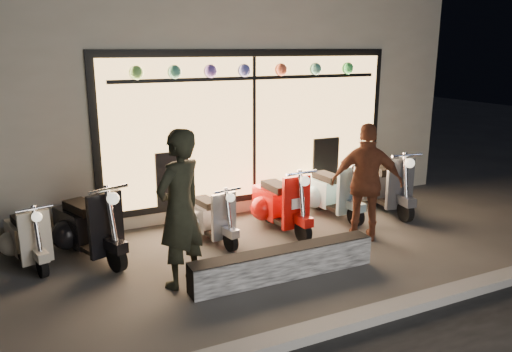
{
  "coord_description": "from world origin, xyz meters",
  "views": [
    {
      "loc": [
        -2.9,
        -5.87,
        2.91
      ],
      "look_at": [
        0.2,
        0.6,
        1.05
      ],
      "focal_mm": 35.0,
      "sensor_mm": 36.0,
      "label": 1
    }
  ],
  "objects_px": {
    "scooter_red": "(278,202)",
    "man": "(180,209)",
    "scooter_silver": "(208,216)",
    "woman": "(367,183)",
    "graffiti_barrier": "(284,263)"
  },
  "relations": [
    {
      "from": "scooter_silver",
      "to": "man",
      "type": "bearing_deg",
      "value": -132.04
    },
    {
      "from": "scooter_red",
      "to": "man",
      "type": "distance_m",
      "value": 2.51
    },
    {
      "from": "graffiti_barrier",
      "to": "scooter_red",
      "type": "height_order",
      "value": "scooter_red"
    },
    {
      "from": "woman",
      "to": "graffiti_barrier",
      "type": "bearing_deg",
      "value": 53.5
    },
    {
      "from": "scooter_silver",
      "to": "woman",
      "type": "xyz_separation_m",
      "value": [
        2.17,
        -1.09,
        0.55
      ]
    },
    {
      "from": "man",
      "to": "scooter_silver",
      "type": "bearing_deg",
      "value": -152.3
    },
    {
      "from": "graffiti_barrier",
      "to": "man",
      "type": "relative_size",
      "value": 1.28
    },
    {
      "from": "scooter_silver",
      "to": "man",
      "type": "height_order",
      "value": "man"
    },
    {
      "from": "graffiti_barrier",
      "to": "man",
      "type": "xyz_separation_m",
      "value": [
        -1.24,
        0.4,
        0.79
      ]
    },
    {
      "from": "scooter_red",
      "to": "graffiti_barrier",
      "type": "bearing_deg",
      "value": -118.08
    },
    {
      "from": "graffiti_barrier",
      "to": "woman",
      "type": "relative_size",
      "value": 1.4
    },
    {
      "from": "scooter_red",
      "to": "woman",
      "type": "relative_size",
      "value": 0.81
    },
    {
      "from": "graffiti_barrier",
      "to": "scooter_red",
      "type": "xyz_separation_m",
      "value": [
        0.82,
        1.71,
        0.22
      ]
    },
    {
      "from": "scooter_silver",
      "to": "man",
      "type": "relative_size",
      "value": 0.63
    },
    {
      "from": "scooter_silver",
      "to": "woman",
      "type": "relative_size",
      "value": 0.69
    }
  ]
}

